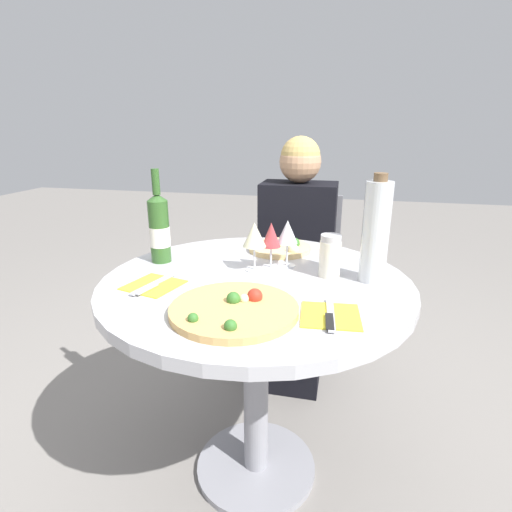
% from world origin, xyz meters
% --- Properties ---
extents(ground_plane, '(12.00, 12.00, 0.00)m').
position_xyz_m(ground_plane, '(0.00, 0.00, 0.00)').
color(ground_plane, gray).
rests_on(ground_plane, ground).
extents(dining_table, '(0.99, 0.99, 0.77)m').
position_xyz_m(dining_table, '(0.00, 0.00, 0.63)').
color(dining_table, gray).
rests_on(dining_table, ground_plane).
extents(chair_behind_diner, '(0.42, 0.42, 0.89)m').
position_xyz_m(chair_behind_diner, '(0.03, 0.86, 0.43)').
color(chair_behind_diner, slate).
rests_on(chair_behind_diner, ground_plane).
extents(seated_diner, '(0.37, 0.47, 1.19)m').
position_xyz_m(seated_diner, '(0.03, 0.71, 0.54)').
color(seated_diner, black).
rests_on(seated_diner, ground_plane).
extents(pizza_large, '(0.34, 0.34, 0.05)m').
position_xyz_m(pizza_large, '(0.00, -0.25, 0.79)').
color(pizza_large, tan).
rests_on(pizza_large, dining_table).
extents(pizza_small_far, '(0.24, 0.24, 0.05)m').
position_xyz_m(pizza_small_far, '(0.03, 0.31, 0.79)').
color(pizza_small_far, '#E5C17F').
rests_on(pizza_small_far, dining_table).
extents(wine_bottle, '(0.07, 0.07, 0.33)m').
position_xyz_m(wine_bottle, '(-0.37, 0.09, 0.90)').
color(wine_bottle, '#2D5623').
rests_on(wine_bottle, dining_table).
extents(tall_carafe, '(0.08, 0.08, 0.34)m').
position_xyz_m(tall_carafe, '(0.36, 0.07, 0.93)').
color(tall_carafe, silver).
rests_on(tall_carafe, dining_table).
extents(sugar_shaker, '(0.07, 0.07, 0.14)m').
position_xyz_m(sugar_shaker, '(0.23, 0.08, 0.84)').
color(sugar_shaker, silver).
rests_on(sugar_shaker, dining_table).
extents(wine_glass_center, '(0.07, 0.07, 0.16)m').
position_xyz_m(wine_glass_center, '(0.03, 0.11, 0.89)').
color(wine_glass_center, silver).
rests_on(wine_glass_center, dining_table).
extents(wine_glass_front_left, '(0.08, 0.08, 0.17)m').
position_xyz_m(wine_glass_front_left, '(-0.02, 0.07, 0.90)').
color(wine_glass_front_left, silver).
rests_on(wine_glass_front_left, dining_table).
extents(wine_glass_back_right, '(0.07, 0.07, 0.16)m').
position_xyz_m(wine_glass_back_right, '(0.08, 0.14, 0.89)').
color(wine_glass_back_right, silver).
rests_on(wine_glass_back_right, dining_table).
extents(place_setting_left, '(0.18, 0.19, 0.01)m').
position_xyz_m(place_setting_left, '(-0.29, -0.13, 0.78)').
color(place_setting_left, yellow).
rests_on(place_setting_left, dining_table).
extents(place_setting_right, '(0.16, 0.19, 0.01)m').
position_xyz_m(place_setting_right, '(0.25, -0.22, 0.78)').
color(place_setting_right, yellow).
rests_on(place_setting_right, dining_table).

